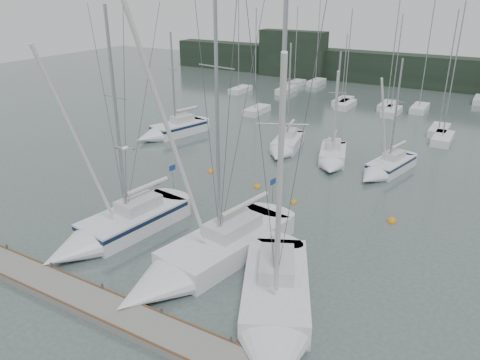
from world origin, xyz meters
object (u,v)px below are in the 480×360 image
at_px(sailboat_mid_c, 332,159).
at_px(buoy_a, 257,187).
at_px(sailboat_mid_d, 384,169).
at_px(buoy_c, 211,172).
at_px(buoy_d, 392,222).
at_px(sailboat_near_center, 194,263).
at_px(sailboat_mid_b, 284,147).
at_px(sailboat_near_left, 109,231).
at_px(buoy_b, 294,203).
at_px(sailboat_near_right, 275,316).
at_px(sailboat_mid_a, 168,131).

bearing_deg(sailboat_mid_c, buoy_a, -130.34).
distance_m(sailboat_mid_d, buoy_c, 15.09).
bearing_deg(buoy_a, sailboat_mid_c, 66.40).
bearing_deg(buoy_d, sailboat_mid_c, 131.21).
distance_m(sailboat_near_center, sailboat_mid_b, 22.14).
bearing_deg(sailboat_mid_c, buoy_c, -157.36).
bearing_deg(sailboat_near_left, sailboat_mid_d, 66.70).
height_order(sailboat_near_left, sailboat_mid_c, sailboat_near_left).
xyz_separation_m(sailboat_near_left, buoy_d, (15.14, 11.78, -0.65)).
relative_size(sailboat_mid_d, buoy_d, 16.22).
xyz_separation_m(buoy_a, buoy_d, (10.99, -0.63, 0.00)).
relative_size(sailboat_near_center, buoy_d, 29.70).
height_order(sailboat_mid_c, buoy_a, sailboat_mid_c).
height_order(sailboat_near_left, buoy_b, sailboat_near_left).
xyz_separation_m(sailboat_mid_c, buoy_a, (-3.47, -7.95, -0.55)).
distance_m(buoy_a, buoy_c, 5.23).
distance_m(sailboat_near_right, sailboat_mid_b, 25.81).
height_order(sailboat_near_left, buoy_c, sailboat_near_left).
bearing_deg(sailboat_near_right, buoy_b, 85.43).
bearing_deg(sailboat_mid_d, buoy_b, -102.55).
distance_m(sailboat_near_right, sailboat_mid_c, 23.09).
height_order(buoy_a, buoy_d, buoy_d).
bearing_deg(sailboat_mid_a, buoy_b, -9.40).
xyz_separation_m(sailboat_mid_b, sailboat_mid_c, (5.30, -1.07, 0.02)).
xyz_separation_m(sailboat_mid_a, buoy_d, (25.93, -7.89, -0.63)).
bearing_deg(sailboat_near_left, buoy_d, 45.81).
bearing_deg(sailboat_near_right, sailboat_mid_a, 112.41).
height_order(sailboat_near_left, sailboat_near_right, sailboat_near_right).
bearing_deg(buoy_c, buoy_b, -13.33).
relative_size(sailboat_mid_b, buoy_b, 22.19).
bearing_deg(sailboat_mid_b, sailboat_near_right, -77.42).
distance_m(sailboat_mid_a, buoy_a, 16.62).
bearing_deg(sailboat_near_right, sailboat_mid_c, 78.22).
relative_size(sailboat_near_right, sailboat_mid_d, 1.54).
height_order(buoy_c, buoy_d, buoy_d).
distance_m(sailboat_near_left, buoy_a, 13.10).
bearing_deg(sailboat_near_left, sailboat_near_center, 5.84).
relative_size(sailboat_near_right, sailboat_mid_c, 1.51).
bearing_deg(buoy_d, buoy_a, 176.72).
height_order(sailboat_mid_d, buoy_d, sailboat_mid_d).
bearing_deg(buoy_c, sailboat_mid_b, 67.75).
xyz_separation_m(sailboat_near_center, sailboat_mid_d, (5.50, 20.58, -0.10)).
height_order(sailboat_near_right, buoy_c, sailboat_near_right).
relative_size(sailboat_mid_b, buoy_d, 16.98).
relative_size(sailboat_mid_d, buoy_a, 18.38).
distance_m(sailboat_mid_c, buoy_b, 9.23).
distance_m(buoy_c, buoy_d, 16.21).
bearing_deg(buoy_d, sailboat_mid_b, 143.02).
bearing_deg(buoy_a, sailboat_mid_d, 44.09).
distance_m(sailboat_near_right, sailboat_mid_a, 32.18).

